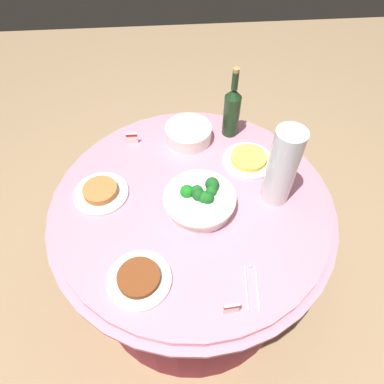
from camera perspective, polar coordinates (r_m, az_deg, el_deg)
The scene contains 12 objects.
ground_plane at distance 2.03m, azimuth 0.00°, elevation -14.04°, with size 6.00×6.00×0.00m, color #9E7F5B.
buffet_table at distance 1.70m, azimuth 0.00°, elevation -8.77°, with size 1.16×1.16×0.74m.
broccoli_bowl at distance 1.34m, azimuth 1.35°, elevation -1.26°, with size 0.28×0.28×0.10m.
plate_stack at distance 1.61m, azimuth -0.59°, elevation 9.58°, with size 0.21×0.21×0.07m.
wine_bottle at distance 1.59m, azimuth 6.54°, elevation 13.14°, with size 0.07×0.07×0.34m.
decorative_fruit_vase at distance 1.33m, azimuth 14.37°, elevation 3.33°, with size 0.11×0.11×0.34m.
serving_tongs at distance 1.22m, azimuth 9.73°, elevation -14.91°, with size 0.06×0.17×0.01m.
food_plate_stir_fry at distance 1.22m, azimuth -8.67°, elevation -13.86°, with size 0.22×0.22×0.04m.
food_plate_peanuts at distance 1.44m, azimuth -14.73°, elevation -0.01°, with size 0.22×0.22×0.04m.
food_plate_fried_egg at distance 1.54m, azimuth 9.22°, elevation 5.30°, with size 0.22×0.22×0.04m.
label_placard_front at distance 1.62m, azimuth -9.81°, elevation 8.78°, with size 0.05×0.01×0.05m.
label_placard_mid at distance 1.15m, azimuth 6.48°, elevation -18.39°, with size 0.05×0.01×0.05m.
Camera 1 is at (0.07, 0.84, 1.85)m, focal length 32.56 mm.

